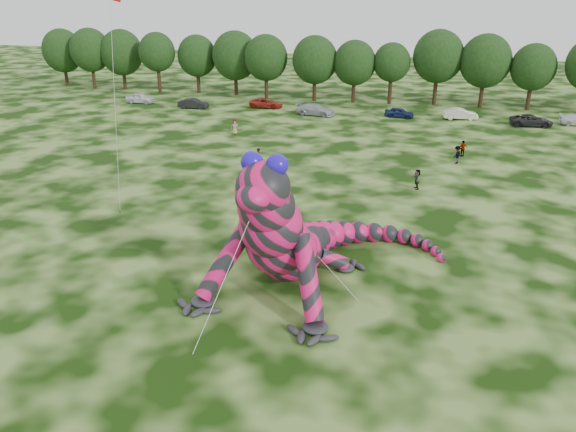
# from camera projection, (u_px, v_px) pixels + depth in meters

# --- Properties ---
(ground) EXTENTS (240.00, 240.00, 0.00)m
(ground) POSITION_uv_depth(u_px,v_px,m) (266.00, 292.00, 31.23)
(ground) COLOR #16330A
(ground) RESTS_ON ground
(inflatable_gecko) EXTENTS (16.36, 18.65, 8.45)m
(inflatable_gecko) POSITION_uv_depth(u_px,v_px,m) (296.00, 206.00, 31.86)
(inflatable_gecko) COLOR #DA135E
(inflatable_gecko) RESTS_ON ground
(flying_kite) EXTENTS (3.80, 3.42, 16.37)m
(flying_kite) POSITION_uv_depth(u_px,v_px,m) (110.00, 12.00, 33.85)
(flying_kite) COLOR red
(flying_kite) RESTS_ON ground
(tree_0) EXTENTS (6.91, 6.22, 9.51)m
(tree_0) POSITION_uv_depth(u_px,v_px,m) (64.00, 57.00, 95.64)
(tree_0) COLOR black
(tree_0) RESTS_ON ground
(tree_1) EXTENTS (6.74, 6.07, 9.81)m
(tree_1) POSITION_uv_depth(u_px,v_px,m) (91.00, 58.00, 93.02)
(tree_1) COLOR black
(tree_1) RESTS_ON ground
(tree_2) EXTENTS (7.04, 6.34, 9.64)m
(tree_2) POSITION_uv_depth(u_px,v_px,m) (122.00, 59.00, 92.39)
(tree_2) COLOR black
(tree_2) RESTS_ON ground
(tree_3) EXTENTS (5.81, 5.23, 9.44)m
(tree_3) POSITION_uv_depth(u_px,v_px,m) (158.00, 63.00, 89.14)
(tree_3) COLOR black
(tree_3) RESTS_ON ground
(tree_4) EXTENTS (6.22, 5.60, 9.06)m
(tree_4) POSITION_uv_depth(u_px,v_px,m) (197.00, 64.00, 89.21)
(tree_4) COLOR black
(tree_4) RESTS_ON ground
(tree_5) EXTENTS (7.16, 6.44, 9.80)m
(tree_5) POSITION_uv_depth(u_px,v_px,m) (235.00, 63.00, 87.24)
(tree_5) COLOR black
(tree_5) RESTS_ON ground
(tree_6) EXTENTS (6.52, 5.86, 9.49)m
(tree_6) POSITION_uv_depth(u_px,v_px,m) (266.00, 67.00, 84.38)
(tree_6) COLOR black
(tree_6) RESTS_ON ground
(tree_7) EXTENTS (6.68, 6.01, 9.48)m
(tree_7) POSITION_uv_depth(u_px,v_px,m) (315.00, 68.00, 82.68)
(tree_7) COLOR black
(tree_7) RESTS_ON ground
(tree_8) EXTENTS (6.14, 5.53, 8.94)m
(tree_8) POSITION_uv_depth(u_px,v_px,m) (354.00, 72.00, 81.52)
(tree_8) COLOR black
(tree_8) RESTS_ON ground
(tree_9) EXTENTS (5.27, 4.74, 8.68)m
(tree_9) POSITION_uv_depth(u_px,v_px,m) (391.00, 74.00, 80.60)
(tree_9) COLOR black
(tree_9) RESTS_ON ground
(tree_10) EXTENTS (7.09, 6.38, 10.50)m
(tree_10) POSITION_uv_depth(u_px,v_px,m) (437.00, 67.00, 79.83)
(tree_10) COLOR black
(tree_10) RESTS_ON ground
(tree_11) EXTENTS (7.01, 6.31, 10.07)m
(tree_11) POSITION_uv_depth(u_px,v_px,m) (484.00, 71.00, 78.01)
(tree_11) COLOR black
(tree_11) RESTS_ON ground
(tree_12) EXTENTS (5.99, 5.39, 8.97)m
(tree_12) POSITION_uv_depth(u_px,v_px,m) (532.00, 77.00, 76.30)
(tree_12) COLOR black
(tree_12) RESTS_ON ground
(car_0) EXTENTS (4.29, 1.84, 1.44)m
(car_0) POSITION_uv_depth(u_px,v_px,m) (140.00, 98.00, 82.42)
(car_0) COLOR white
(car_0) RESTS_ON ground
(car_1) EXTENTS (4.36, 1.81, 1.40)m
(car_1) POSITION_uv_depth(u_px,v_px,m) (193.00, 103.00, 78.77)
(car_1) COLOR black
(car_1) RESTS_ON ground
(car_2) EXTENTS (4.75, 2.23, 1.31)m
(car_2) POSITION_uv_depth(u_px,v_px,m) (266.00, 103.00, 79.26)
(car_2) COLOR maroon
(car_2) RESTS_ON ground
(car_3) EXTENTS (5.49, 3.01, 1.51)m
(car_3) POSITION_uv_depth(u_px,v_px,m) (316.00, 110.00, 74.51)
(car_3) COLOR #A7ADB1
(car_3) RESTS_ON ground
(car_4) EXTENTS (3.91, 1.90, 1.29)m
(car_4) POSITION_uv_depth(u_px,v_px,m) (399.00, 113.00, 73.30)
(car_4) COLOR #16214C
(car_4) RESTS_ON ground
(car_5) EXTENTS (4.47, 2.10, 1.42)m
(car_5) POSITION_uv_depth(u_px,v_px,m) (460.00, 114.00, 72.20)
(car_5) COLOR silver
(car_5) RESTS_ON ground
(car_6) EXTENTS (5.22, 2.80, 1.39)m
(car_6) POSITION_uv_depth(u_px,v_px,m) (531.00, 120.00, 68.64)
(car_6) COLOR black
(car_6) RESTS_ON ground
(spectator_4) EXTENTS (1.01, 0.87, 1.74)m
(spectator_4) POSITION_uv_depth(u_px,v_px,m) (235.00, 127.00, 64.75)
(spectator_4) COLOR gray
(spectator_4) RESTS_ON ground
(spectator_5) EXTENTS (0.95, 1.64, 1.69)m
(spectator_5) POSITION_uv_depth(u_px,v_px,m) (417.00, 179.00, 47.09)
(spectator_5) COLOR gray
(spectator_5) RESTS_ON ground
(spectator_0) EXTENTS (0.76, 0.67, 1.75)m
(spectator_0) POSITION_uv_depth(u_px,v_px,m) (259.00, 157.00, 53.13)
(spectator_0) COLOR gray
(spectator_0) RESTS_ON ground
(spectator_3) EXTENTS (1.03, 0.85, 1.64)m
(spectator_3) POSITION_uv_depth(u_px,v_px,m) (463.00, 149.00, 56.15)
(spectator_3) COLOR gray
(spectator_3) RESTS_ON ground
(spectator_2) EXTENTS (1.11, 1.29, 1.73)m
(spectator_2) POSITION_uv_depth(u_px,v_px,m) (457.00, 155.00, 53.91)
(spectator_2) COLOR gray
(spectator_2) RESTS_ON ground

